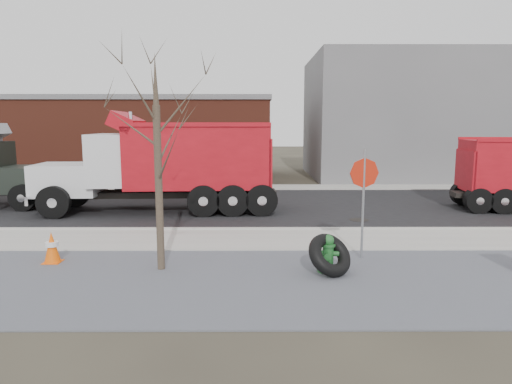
{
  "coord_description": "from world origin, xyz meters",
  "views": [
    {
      "loc": [
        -0.91,
        -13.44,
        3.56
      ],
      "look_at": [
        -0.85,
        1.03,
        1.4
      ],
      "focal_mm": 32.0,
      "sensor_mm": 36.0,
      "label": 1
    }
  ],
  "objects_px": {
    "fire_hydrant": "(328,255)",
    "stop_sign": "(364,185)",
    "dump_truck_red_b": "(167,162)",
    "truck_tire": "(330,255)"
  },
  "relations": [
    {
      "from": "truck_tire",
      "to": "dump_truck_red_b",
      "type": "distance_m",
      "value": 9.72
    },
    {
      "from": "fire_hydrant",
      "to": "stop_sign",
      "type": "height_order",
      "value": "stop_sign"
    },
    {
      "from": "dump_truck_red_b",
      "to": "fire_hydrant",
      "type": "bearing_deg",
      "value": 120.82
    },
    {
      "from": "fire_hydrant",
      "to": "stop_sign",
      "type": "xyz_separation_m",
      "value": [
        1.08,
        1.15,
        1.55
      ]
    },
    {
      "from": "fire_hydrant",
      "to": "dump_truck_red_b",
      "type": "relative_size",
      "value": 0.1
    },
    {
      "from": "truck_tire",
      "to": "dump_truck_red_b",
      "type": "height_order",
      "value": "dump_truck_red_b"
    },
    {
      "from": "stop_sign",
      "to": "dump_truck_red_b",
      "type": "relative_size",
      "value": 0.3
    },
    {
      "from": "stop_sign",
      "to": "dump_truck_red_b",
      "type": "bearing_deg",
      "value": 146.31
    },
    {
      "from": "fire_hydrant",
      "to": "dump_truck_red_b",
      "type": "xyz_separation_m",
      "value": [
        -5.31,
        7.8,
        1.6
      ]
    },
    {
      "from": "truck_tire",
      "to": "stop_sign",
      "type": "height_order",
      "value": "stop_sign"
    }
  ]
}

